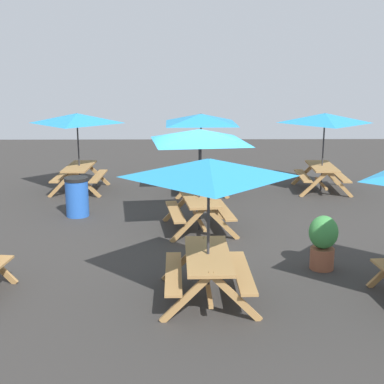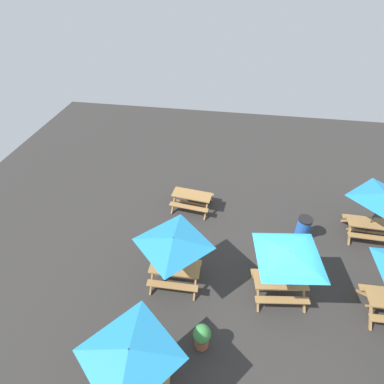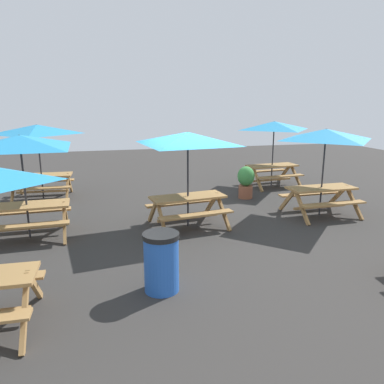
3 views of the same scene
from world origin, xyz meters
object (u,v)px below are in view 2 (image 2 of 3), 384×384
Objects in this scene: picnic_table_0 at (288,257)px; picnic_table_6 at (383,200)px; picnic_table_3 at (130,355)px; potted_plant_0 at (202,336)px; picnic_table_5 at (173,244)px; picnic_table_1 at (192,198)px; trash_bin_blue at (303,227)px.

picnic_table_0 is 5.17m from picnic_table_6.
picnic_table_3 is at bearing -145.72° from picnic_table_0.
picnic_table_0 reaches higher than potted_plant_0.
picnic_table_5 is 1.00× the size of picnic_table_6.
picnic_table_6 is 8.55m from potted_plant_0.
picnic_table_1 is (-3.72, 4.06, -1.43)m from picnic_table_0.
picnic_table_1 is at bearing 82.73° from picnic_table_3.
picnic_table_3 and picnic_table_6 have the same top height.
trash_bin_blue is at bearing 60.89° from picnic_table_0.
picnic_table_5 is at bearing 172.86° from picnic_table_0.
picnic_table_1 is at bearing 101.84° from potted_plant_0.
potted_plant_0 is at bearing -136.61° from picnic_table_6.
potted_plant_0 is (-2.41, -2.20, -1.44)m from picnic_table_0.
picnic_table_0 is 2.77× the size of potted_plant_0.
picnic_table_6 is at bearing 36.57° from picnic_table_3.
picnic_table_3 is (-3.97, -3.59, 0.00)m from picnic_table_0.
picnic_table_5 is (-3.67, -0.04, 0.00)m from picnic_table_0.
trash_bin_blue is (4.89, -1.07, -0.07)m from picnic_table_1.
picnic_table_3 reaches higher than trash_bin_blue.
picnic_table_3 reaches higher than potted_plant_0.
trash_bin_blue is (4.84, 3.04, -1.49)m from picnic_table_5.
potted_plant_0 is (1.57, 1.39, -1.44)m from picnic_table_3.
trash_bin_blue is at bearing 31.04° from picnic_table_5.
trash_bin_blue is at bearing 46.65° from picnic_table_3.
picnic_table_5 is 8.29m from picnic_table_6.
picnic_table_0 is 1.20× the size of picnic_table_3.
picnic_table_6 is at bearing 33.96° from picnic_table_0.
picnic_table_6 is (3.85, 3.44, 0.00)m from picnic_table_0.
picnic_table_1 is 4.34m from picnic_table_5.
potted_plant_0 is (1.27, -2.16, -1.44)m from picnic_table_5.
picnic_table_5 is at bearing -147.88° from trash_bin_blue.
picnic_table_0 is at bearing 42.48° from potted_plant_0.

